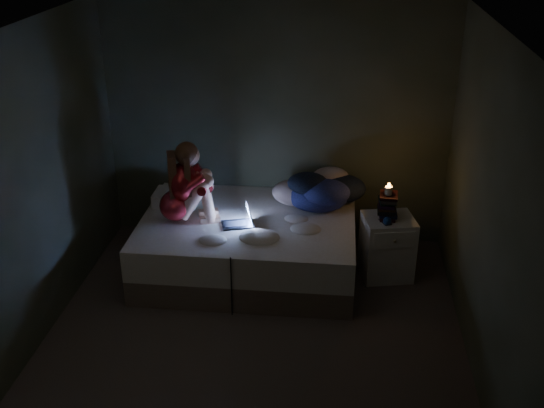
# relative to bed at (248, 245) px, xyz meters

# --- Properties ---
(floor) EXTENTS (3.60, 3.80, 0.02)m
(floor) POSITION_rel_bed_xyz_m (0.20, -1.10, -0.30)
(floor) COLOR #4D423C
(floor) RESTS_ON ground
(ceiling) EXTENTS (3.60, 3.80, 0.02)m
(ceiling) POSITION_rel_bed_xyz_m (0.20, -1.10, 2.32)
(ceiling) COLOR silver
(ceiling) RESTS_ON ground
(wall_back) EXTENTS (3.60, 0.02, 2.60)m
(wall_back) POSITION_rel_bed_xyz_m (0.20, 0.81, 1.01)
(wall_back) COLOR #2E3727
(wall_back) RESTS_ON ground
(wall_front) EXTENTS (3.60, 0.02, 2.60)m
(wall_front) POSITION_rel_bed_xyz_m (0.20, -3.01, 1.01)
(wall_front) COLOR #2E3727
(wall_front) RESTS_ON ground
(wall_left) EXTENTS (0.02, 3.80, 2.60)m
(wall_left) POSITION_rel_bed_xyz_m (-1.61, -1.10, 1.01)
(wall_left) COLOR #2E3727
(wall_left) RESTS_ON ground
(wall_right) EXTENTS (0.02, 3.80, 2.60)m
(wall_right) POSITION_rel_bed_xyz_m (2.01, -1.10, 1.01)
(wall_right) COLOR #2E3727
(wall_right) RESTS_ON ground
(bed) EXTENTS (2.10, 1.57, 0.58)m
(bed) POSITION_rel_bed_xyz_m (0.00, 0.00, 0.00)
(bed) COLOR beige
(bed) RESTS_ON ground
(pillow) EXTENTS (0.45, 0.32, 0.13)m
(pillow) POSITION_rel_bed_xyz_m (-0.79, 0.28, 0.35)
(pillow) COLOR silver
(pillow) RESTS_ON bed
(woman) EXTENTS (0.58, 0.46, 0.82)m
(woman) POSITION_rel_bed_xyz_m (-0.68, -0.12, 0.70)
(woman) COLOR maroon
(woman) RESTS_ON bed
(laptop) EXTENTS (0.35, 0.29, 0.21)m
(laptop) POSITION_rel_bed_xyz_m (-0.09, -0.15, 0.39)
(laptop) COLOR black
(laptop) RESTS_ON bed
(clothes_pile) EXTENTS (0.78, 0.68, 0.41)m
(clothes_pile) POSITION_rel_bed_xyz_m (0.67, 0.36, 0.49)
(clothes_pile) COLOR #182348
(clothes_pile) RESTS_ON bed
(nightstand) EXTENTS (0.55, 0.51, 0.64)m
(nightstand) POSITION_rel_bed_xyz_m (1.38, 0.05, 0.03)
(nightstand) COLOR silver
(nightstand) RESTS_ON ground
(book_stack) EXTENTS (0.19, 0.25, 0.25)m
(book_stack) POSITION_rel_bed_xyz_m (1.35, 0.06, 0.47)
(book_stack) COLOR black
(book_stack) RESTS_ON nightstand
(candle) EXTENTS (0.07, 0.07, 0.08)m
(candle) POSITION_rel_bed_xyz_m (1.35, 0.06, 0.63)
(candle) COLOR beige
(candle) RESTS_ON book_stack
(phone) EXTENTS (0.10, 0.15, 0.01)m
(phone) POSITION_rel_bed_xyz_m (1.31, -0.04, 0.35)
(phone) COLOR black
(phone) RESTS_ON nightstand
(blue_orb) EXTENTS (0.08, 0.08, 0.08)m
(blue_orb) POSITION_rel_bed_xyz_m (1.32, -0.09, 0.39)
(blue_orb) COLOR #0A2350
(blue_orb) RESTS_ON nightstand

